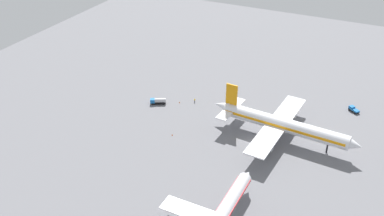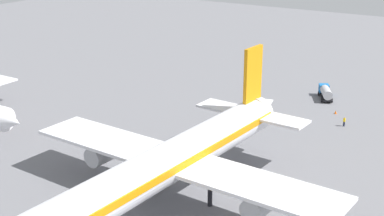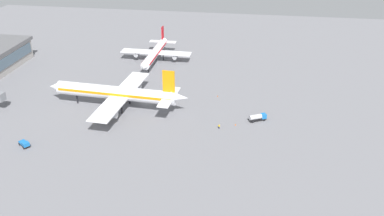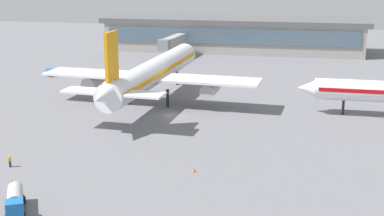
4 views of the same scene
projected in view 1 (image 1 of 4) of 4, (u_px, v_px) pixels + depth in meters
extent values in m
plane|color=slate|center=(251.00, 141.00, 157.80)|extent=(288.00, 288.00, 0.00)
cylinder|color=white|center=(284.00, 125.00, 155.65)|extent=(8.27, 46.33, 5.07)
cone|color=white|center=(355.00, 145.00, 145.13)|extent=(5.16, 5.39, 4.82)
cone|color=white|center=(222.00, 105.00, 165.79)|extent=(4.49, 6.60, 4.06)
cube|color=orange|center=(284.00, 124.00, 155.46)|extent=(8.24, 44.50, 0.91)
cube|color=white|center=(277.00, 124.00, 156.90)|extent=(44.19, 10.41, 0.46)
cylinder|color=#A5A8AD|center=(288.00, 113.00, 166.92)|extent=(3.20, 6.17, 2.79)
cylinder|color=#A5A8AD|center=(264.00, 146.00, 148.71)|extent=(3.20, 6.17, 2.79)
cube|color=white|center=(231.00, 109.00, 164.28)|extent=(17.76, 5.34, 0.37)
cube|color=orange|center=(232.00, 94.00, 161.15)|extent=(0.85, 4.45, 8.11)
cylinder|color=black|center=(327.00, 148.00, 150.96)|extent=(0.61, 0.61, 3.55)
cylinder|color=black|center=(277.00, 127.00, 162.46)|extent=(0.61, 0.61, 3.55)
cylinder|color=black|center=(269.00, 137.00, 156.44)|extent=(0.61, 0.61, 3.55)
cylinder|color=white|center=(222.00, 216.00, 119.14)|extent=(35.98, 4.53, 3.95)
cone|color=white|center=(247.00, 176.00, 133.79)|extent=(4.01, 3.82, 3.75)
cube|color=red|center=(222.00, 215.00, 118.99)|extent=(34.55, 4.59, 0.71)
cylinder|color=#A5A8AD|center=(187.00, 214.00, 122.39)|extent=(4.70, 2.25, 2.17)
cylinder|color=black|center=(238.00, 197.00, 130.49)|extent=(0.47, 0.47, 2.77)
cube|color=black|center=(158.00, 103.00, 180.06)|extent=(4.59, 6.47, 0.30)
cube|color=#1966B2|center=(153.00, 101.00, 179.52)|extent=(2.52, 2.47, 1.60)
cube|color=#3F596B|center=(150.00, 100.00, 179.34)|extent=(1.45, 0.81, 0.90)
cylinder|color=#B7B7BC|center=(160.00, 100.00, 179.54)|extent=(3.67, 4.82, 1.80)
cylinder|color=black|center=(153.00, 104.00, 179.28)|extent=(0.64, 0.85, 0.80)
cylinder|color=black|center=(153.00, 102.00, 180.91)|extent=(0.64, 0.85, 0.80)
cylinder|color=black|center=(163.00, 104.00, 179.38)|extent=(0.64, 0.85, 0.80)
cylinder|color=black|center=(164.00, 102.00, 181.01)|extent=(0.64, 0.85, 0.80)
cube|color=black|center=(354.00, 111.00, 174.73)|extent=(4.16, 4.66, 0.30)
cube|color=#1966B2|center=(352.00, 107.00, 175.33)|extent=(2.60, 2.58, 1.20)
cube|color=#3F596B|center=(350.00, 106.00, 175.83)|extent=(1.32, 1.02, 0.67)
cube|color=#1966B2|center=(356.00, 111.00, 173.81)|extent=(3.08, 3.22, 0.60)
cylinder|color=black|center=(349.00, 110.00, 175.61)|extent=(0.72, 0.82, 0.80)
cylinder|color=black|center=(353.00, 108.00, 176.35)|extent=(0.72, 0.82, 0.80)
cylinder|color=black|center=(355.00, 113.00, 173.26)|extent=(0.72, 0.82, 0.80)
cylinder|color=black|center=(358.00, 112.00, 174.00)|extent=(0.72, 0.82, 0.80)
cylinder|color=#1E2338|center=(195.00, 101.00, 181.31)|extent=(0.40, 0.40, 0.85)
cylinder|color=yellow|center=(195.00, 100.00, 180.94)|extent=(0.47, 0.47, 0.60)
sphere|color=tan|center=(195.00, 99.00, 180.73)|extent=(0.22, 0.22, 0.22)
cylinder|color=yellow|center=(195.00, 100.00, 180.80)|extent=(0.10, 0.10, 0.54)
cylinder|color=yellow|center=(194.00, 100.00, 181.08)|extent=(0.10, 0.10, 0.54)
cone|color=#EA590C|center=(179.00, 102.00, 180.89)|extent=(0.44, 0.44, 0.60)
cone|color=#EA590C|center=(172.00, 135.00, 160.52)|extent=(0.44, 0.44, 0.60)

